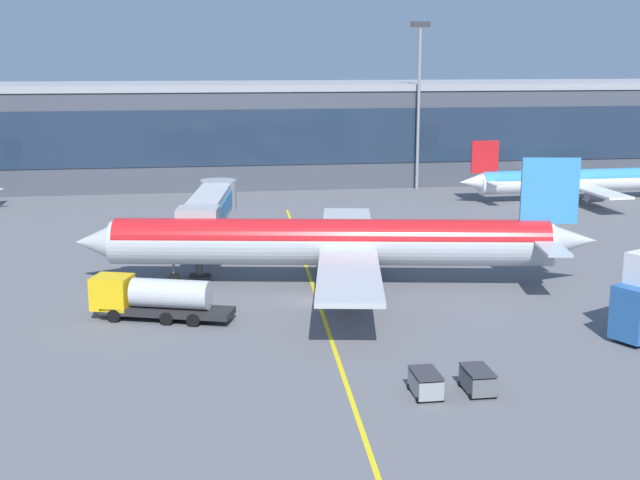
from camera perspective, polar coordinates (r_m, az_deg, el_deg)
ground_plane at (r=70.90m, az=-0.68°, el=-4.04°), size 700.00×700.00×0.00m
apron_lead_in_line at (r=72.91m, az=-0.29°, el=-3.57°), size 4.26×79.92×0.01m
terminal_building at (r=136.78m, az=-7.60°, el=7.03°), size 162.42×22.03×15.42m
main_airliner at (r=74.75m, az=0.94°, el=-0.13°), size 45.18×36.23×11.24m
jet_bridge at (r=86.10m, az=-7.27°, el=2.10°), size 6.28×20.09×6.56m
fuel_tanker at (r=66.79m, az=-10.99°, el=-3.73°), size 11.04×5.78×3.25m
baggage_cart_0 at (r=52.03m, az=6.99°, el=-9.37°), size 1.64×2.67×1.48m
baggage_cart_1 at (r=52.95m, az=10.37°, el=-9.09°), size 1.64×2.67×1.48m
commuter_jet_far at (r=124.45m, az=16.65°, el=3.80°), size 34.14×27.11×8.43m
apron_light_mast_0 at (r=128.70m, az=6.55°, el=9.62°), size 2.80×0.50×24.36m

